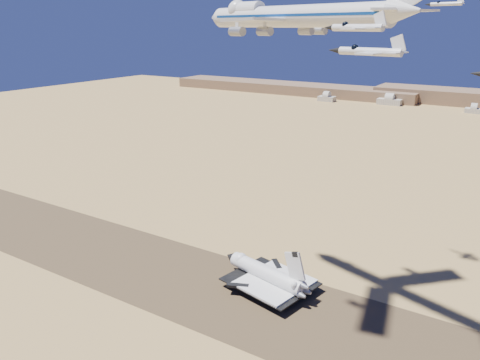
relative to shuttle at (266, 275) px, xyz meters
The scene contains 12 objects.
ground 23.18m from the shuttle, 148.38° to the right, with size 1200.00×1200.00×0.00m, color tan.
runway 23.18m from the shuttle, 148.38° to the right, with size 600.00×50.00×0.06m, color #483A24.
hangars 473.98m from the shuttle, 100.11° to the left, with size 200.50×29.50×30.00m.
shuttle is the anchor object (origin of this frame).
carrier_747 94.46m from the shuttle, ahead, with size 84.11×62.60×21.09m.
crew_a 10.77m from the shuttle, 53.41° to the right, with size 0.67×0.44×1.83m, color orange.
crew_b 11.86m from the shuttle, 48.53° to the right, with size 0.91×0.52×1.87m, color orange.
crew_c 10.65m from the shuttle, 48.66° to the right, with size 0.99×0.51×1.69m, color orange.
chase_jet_a 108.37m from the shuttle, 43.99° to the right, with size 15.86×9.36×4.07m.
chase_jet_b 119.86m from the shuttle, 50.48° to the right, with size 13.80×7.81×3.47m.
chase_jet_e 109.21m from the shuttle, 61.05° to the left, with size 13.76×8.14×3.54m.
chase_jet_f 124.99m from the shuttle, 56.47° to the left, with size 14.84×8.43×3.74m.
Camera 1 is at (95.27, -129.33, 96.95)m, focal length 35.00 mm.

